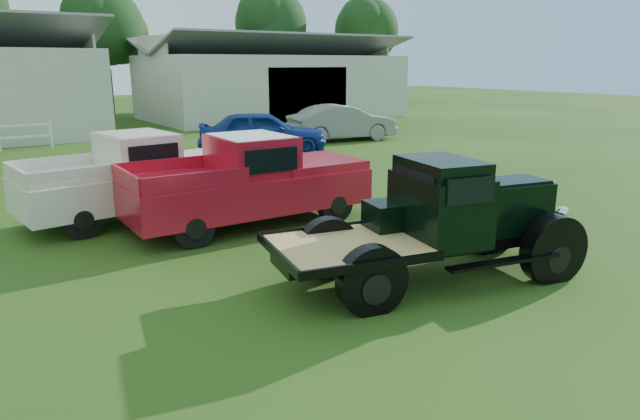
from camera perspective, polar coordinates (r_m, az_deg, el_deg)
ground at (r=9.38m, az=3.17°, el=-7.93°), size 120.00×120.00×0.00m
shed_right at (r=38.98m, az=-4.83°, el=13.06°), size 16.80×9.20×5.20m
tree_c at (r=41.17m, az=-20.62°, el=14.94°), size 5.40×5.40×9.00m
tree_d at (r=47.06m, az=-4.89°, el=16.23°), size 6.00×6.00×10.00m
tree_e at (r=49.91m, az=4.63°, el=15.85°), size 5.70×5.70×9.50m
vintage_flatbed at (r=9.64m, az=11.27°, el=-1.08°), size 5.52×3.12×2.06m
red_pickup at (r=12.85m, az=-7.25°, el=2.97°), size 5.67×2.26×2.06m
white_pickup at (r=14.06m, az=-18.01°, el=3.18°), size 5.54×2.63×1.96m
misc_car_blue at (r=23.11m, az=-5.77°, el=7.73°), size 5.48×4.01×1.74m
misc_car_grey at (r=27.11m, az=2.21°, el=8.72°), size 5.28×2.62×1.66m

